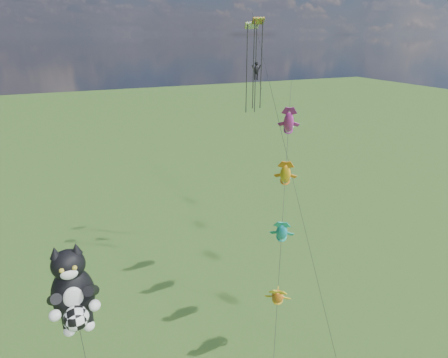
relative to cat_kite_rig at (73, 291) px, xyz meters
name	(u,v)px	position (x,y,z in m)	size (l,w,h in m)	color
cat_kite_rig	(73,291)	(0.00, 0.00, 0.00)	(2.54, 4.16, 11.85)	brown
fish_windsock_rig	(284,203)	(14.87, 3.21, 1.06)	(8.86, 13.41, 18.12)	brown
parafoil_rig	(258,68)	(16.93, 11.74, 10.01)	(2.13, 17.55, 23.68)	brown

